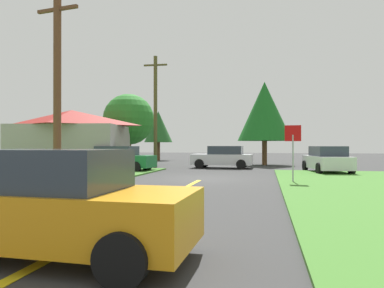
# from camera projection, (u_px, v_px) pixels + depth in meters

# --- Properties ---
(ground_plane) EXTENTS (120.00, 120.00, 0.00)m
(ground_plane) POSITION_uv_depth(u_px,v_px,m) (203.00, 178.00, 17.72)
(ground_plane) COLOR #353535
(lane_stripe_center) EXTENTS (0.20, 14.00, 0.01)m
(lane_stripe_center) POSITION_uv_depth(u_px,v_px,m) (153.00, 205.00, 9.90)
(lane_stripe_center) COLOR yellow
(lane_stripe_center) RESTS_ON ground
(stop_sign) EXTENTS (0.70, 0.10, 2.56)m
(stop_sign) POSITION_uv_depth(u_px,v_px,m) (293.00, 143.00, 15.43)
(stop_sign) COLOR #9EA0A8
(stop_sign) RESTS_ON ground
(car_behind_on_main_road) EXTENTS (4.09, 1.98, 1.62)m
(car_behind_on_main_road) POSITION_uv_depth(u_px,v_px,m) (56.00, 204.00, 5.24)
(car_behind_on_main_road) COLOR orange
(car_behind_on_main_road) RESTS_ON ground
(car_on_crossroad) EXTENTS (2.58, 4.53, 1.62)m
(car_on_crossroad) POSITION_uv_depth(u_px,v_px,m) (327.00, 160.00, 21.33)
(car_on_crossroad) COLOR silver
(car_on_crossroad) RESTS_ON ground
(car_approaching_junction) EXTENTS (4.46, 2.27, 1.62)m
(car_approaching_junction) POSITION_uv_depth(u_px,v_px,m) (223.00, 157.00, 25.80)
(car_approaching_junction) COLOR silver
(car_approaching_junction) RESTS_ON ground
(parked_car_near_building) EXTENTS (4.50, 2.26, 1.62)m
(parked_car_near_building) POSITION_uv_depth(u_px,v_px,m) (119.00, 159.00, 22.80)
(parked_car_near_building) COLOR #196B33
(parked_car_near_building) RESTS_ON ground
(utility_pole_near) EXTENTS (1.80, 0.35, 7.40)m
(utility_pole_near) POSITION_uv_depth(u_px,v_px,m) (57.00, 88.00, 13.19)
(utility_pole_near) COLOR brown
(utility_pole_near) RESTS_ON ground
(utility_pole_mid) EXTENTS (1.80, 0.28, 8.43)m
(utility_pole_mid) POSITION_uv_depth(u_px,v_px,m) (155.00, 110.00, 26.52)
(utility_pole_mid) COLOR #4E4A24
(utility_pole_mid) RESTS_ON ground
(oak_tree_left) EXTENTS (4.25, 4.25, 5.97)m
(oak_tree_left) POSITION_uv_depth(u_px,v_px,m) (129.00, 120.00, 29.36)
(oak_tree_left) COLOR brown
(oak_tree_left) RESTS_ON ground
(pine_tree_center) EXTENTS (3.12, 3.12, 5.44)m
(pine_tree_center) POSITION_uv_depth(u_px,v_px,m) (158.00, 127.00, 38.76)
(pine_tree_center) COLOR brown
(pine_tree_center) RESTS_ON ground
(oak_tree_right) EXTENTS (4.54, 4.54, 7.06)m
(oak_tree_right) POSITION_uv_depth(u_px,v_px,m) (264.00, 111.00, 29.64)
(oak_tree_right) COLOR brown
(oak_tree_right) RESTS_ON ground
(barn) EXTENTS (8.05, 6.41, 4.23)m
(barn) POSITION_uv_depth(u_px,v_px,m) (71.00, 139.00, 25.43)
(barn) COLOR gray
(barn) RESTS_ON ground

